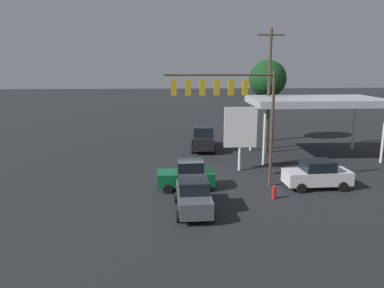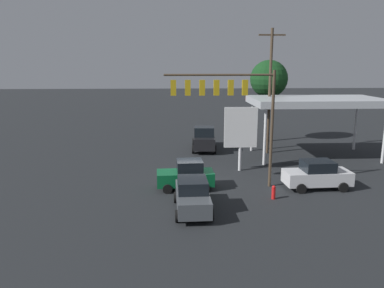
{
  "view_description": "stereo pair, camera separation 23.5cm",
  "coord_description": "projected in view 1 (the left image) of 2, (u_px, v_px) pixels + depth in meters",
  "views": [
    {
      "loc": [
        1.52,
        24.63,
        8.36
      ],
      "look_at": [
        0.0,
        -2.0,
        2.55
      ],
      "focal_mm": 35.0,
      "sensor_mm": 36.0,
      "label": 1
    },
    {
      "loc": [
        1.29,
        24.64,
        8.36
      ],
      "look_at": [
        0.0,
        -2.0,
        2.55
      ],
      "focal_mm": 35.0,
      "sensor_mm": 36.0,
      "label": 2
    }
  ],
  "objects": [
    {
      "name": "pickup_parked",
      "position": [
        203.0,
        139.0,
        36.44
      ],
      "size": [
        2.52,
        5.31,
        2.4
      ],
      "rotation": [
        0.0,
        0.0,
        1.51
      ],
      "color": "black",
      "rests_on": "ground"
    },
    {
      "name": "ground_plane",
      "position": [
        194.0,
        186.0,
        25.89
      ],
      "size": [
        200.0,
        200.0,
        0.0
      ],
      "primitive_type": "plane",
      "color": "black"
    },
    {
      "name": "sedan_far",
      "position": [
        193.0,
        195.0,
        21.32
      ],
      "size": [
        2.14,
        4.44,
        1.93
      ],
      "rotation": [
        0.0,
        0.0,
        1.59
      ],
      "color": "#474C51",
      "rests_on": "ground"
    },
    {
      "name": "gas_station_canopy",
      "position": [
        315.0,
        102.0,
        33.1
      ],
      "size": [
        11.35,
        6.4,
        5.33
      ],
      "color": "#B2B7BC",
      "rests_on": "ground"
    },
    {
      "name": "traffic_signal_assembly",
      "position": [
        227.0,
        97.0,
        24.46
      ],
      "size": [
        7.27,
        0.43,
        7.89
      ],
      "color": "#473828",
      "rests_on": "ground"
    },
    {
      "name": "fire_hydrant",
      "position": [
        274.0,
        192.0,
        23.39
      ],
      "size": [
        0.24,
        0.24,
        0.88
      ],
      "color": "red",
      "rests_on": "ground"
    },
    {
      "name": "price_sign",
      "position": [
        240.0,
        129.0,
        28.96
      ],
      "size": [
        2.55,
        0.27,
        5.02
      ],
      "color": "silver",
      "rests_on": "ground"
    },
    {
      "name": "street_tree",
      "position": [
        268.0,
        79.0,
        39.29
      ],
      "size": [
        3.92,
        3.92,
        8.65
      ],
      "color": "#4C331E",
      "rests_on": "ground"
    },
    {
      "name": "utility_pole",
      "position": [
        269.0,
        89.0,
        34.17
      ],
      "size": [
        2.4,
        0.26,
        11.36
      ],
      "color": "#473828",
      "rests_on": "ground"
    },
    {
      "name": "hatchback_crossing",
      "position": [
        187.0,
        175.0,
        25.16
      ],
      "size": [
        3.87,
        2.1,
        1.97
      ],
      "rotation": [
        0.0,
        0.0,
        0.05
      ],
      "color": "#0C592D",
      "rests_on": "ground"
    },
    {
      "name": "sedan_waiting",
      "position": [
        317.0,
        174.0,
        25.31
      ],
      "size": [
        4.48,
        2.22,
        1.93
      ],
      "rotation": [
        0.0,
        0.0,
        0.05
      ],
      "color": "silver",
      "rests_on": "ground"
    }
  ]
}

